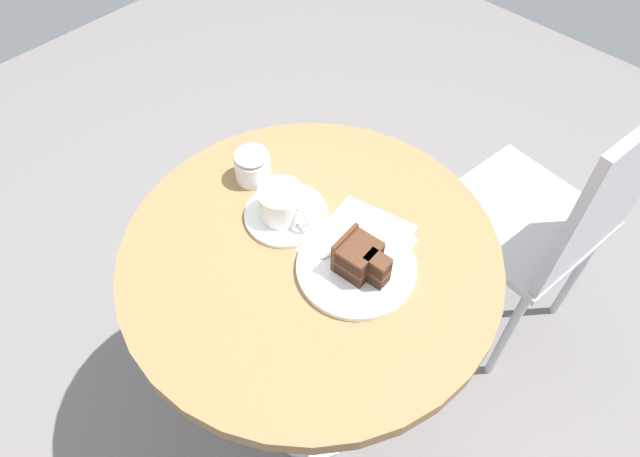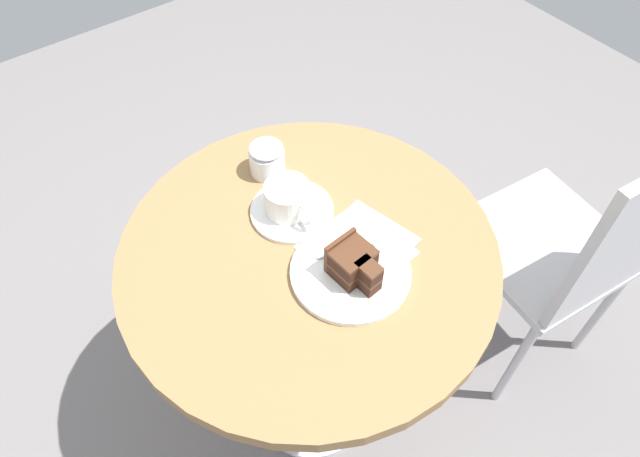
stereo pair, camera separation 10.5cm
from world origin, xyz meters
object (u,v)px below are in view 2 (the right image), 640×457
at_px(cake_plate, 350,272).
at_px(cake_slice, 353,263).
at_px(sugar_pot, 267,158).
at_px(teaspoon, 314,221).
at_px(fork, 364,249).
at_px(saucer, 292,210).
at_px(coffee_cup, 288,198).
at_px(cafe_chair, 582,247).
at_px(napkin, 360,247).

bearing_deg(cake_plate, cake_slice, -10.94).
relative_size(cake_plate, sugar_pot, 2.94).
relative_size(teaspoon, fork, 0.58).
bearing_deg(cake_plate, teaspoon, 173.46).
xyz_separation_m(saucer, teaspoon, (0.05, 0.01, 0.01)).
height_order(saucer, coffee_cup, coffee_cup).
bearing_deg(cafe_chair, saucer, -24.50).
xyz_separation_m(cake_plate, cafe_chair, (0.16, 0.58, -0.22)).
bearing_deg(cafe_chair, coffee_cup, -24.47).
distance_m(cake_slice, fork, 0.06).
height_order(cake_slice, napkin, cake_slice).
distance_m(teaspoon, sugar_pot, 0.18).
bearing_deg(saucer, teaspoon, 16.14).
relative_size(coffee_cup, cafe_chair, 0.13).
distance_m(teaspoon, napkin, 0.10).
height_order(saucer, teaspoon, teaspoon).
bearing_deg(sugar_pot, coffee_cup, -14.36).
distance_m(saucer, teaspoon, 0.05).
relative_size(cake_plate, fork, 1.61).
height_order(cake_plate, napkin, cake_plate).
bearing_deg(teaspoon, napkin, 70.81).
bearing_deg(sugar_pot, cake_plate, -4.76).
xyz_separation_m(saucer, cake_slice, (0.19, -0.00, 0.04)).
bearing_deg(cake_plate, cafe_chair, 74.15).
xyz_separation_m(napkin, sugar_pot, (-0.27, -0.03, 0.04)).
distance_m(cake_plate, cafe_chair, 0.64).
xyz_separation_m(cake_slice, sugar_pot, (-0.32, 0.03, -0.01)).
bearing_deg(cafe_chair, sugar_pot, -33.90).
xyz_separation_m(teaspoon, cake_plate, (0.13, -0.02, -0.01)).
relative_size(saucer, fork, 1.20).
bearing_deg(saucer, cake_slice, -0.53).
xyz_separation_m(teaspoon, napkin, (0.10, 0.04, -0.01)).
bearing_deg(napkin, teaspoon, -159.06).
relative_size(saucer, napkin, 0.81).
height_order(coffee_cup, napkin, coffee_cup).
xyz_separation_m(coffee_cup, napkin, (0.15, 0.06, -0.04)).
distance_m(teaspoon, cafe_chair, 0.67).
bearing_deg(fork, teaspoon, 131.26).
xyz_separation_m(coffee_cup, teaspoon, (0.05, 0.02, -0.03)).
bearing_deg(coffee_cup, cafe_chair, 58.91).
height_order(cake_slice, cafe_chair, cafe_chair).
distance_m(coffee_cup, teaspoon, 0.07).
height_order(saucer, cake_slice, cake_slice).
relative_size(saucer, coffee_cup, 1.36).
relative_size(coffee_cup, fork, 0.88).
height_order(cake_plate, cake_slice, cake_slice).
bearing_deg(cake_plate, fork, 112.03).
height_order(cake_plate, fork, fork).
distance_m(cake_plate, cake_slice, 0.04).
relative_size(teaspoon, cafe_chair, 0.09).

